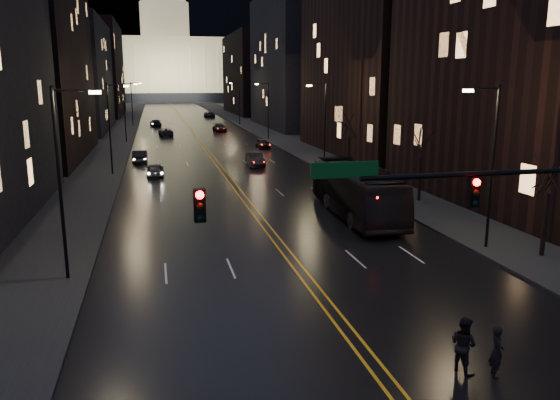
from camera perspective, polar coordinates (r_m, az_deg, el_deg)
ground at (r=19.48m, az=9.17°, el=-15.99°), size 900.00×900.00×0.00m
road at (r=146.27m, az=-10.35°, el=8.55°), size 20.00×320.00×0.02m
sidewalk_left at (r=146.29m, az=-15.89°, el=8.31°), size 8.00×320.00×0.16m
sidewalk_right at (r=147.57m, az=-4.85°, el=8.76°), size 8.00×320.00×0.16m
center_line at (r=146.27m, az=-10.35°, el=8.56°), size 0.62×320.00×0.01m
building_left_mid at (r=71.44m, az=-25.33°, el=15.06°), size 12.00×30.00×28.00m
building_left_far at (r=108.78m, az=-20.91°, el=11.98°), size 12.00×34.00×20.00m
building_left_dist at (r=156.51m, az=-18.59°, el=12.75°), size 12.00×40.00×24.00m
building_right_near at (r=45.36m, az=25.67°, el=14.72°), size 12.00×26.00×24.00m
building_right_mid at (r=111.39m, az=1.57°, el=14.30°), size 12.00×34.00×26.00m
building_right_dist at (r=158.28m, az=-2.87°, el=12.99°), size 12.00×40.00×22.00m
capitol at (r=266.03m, az=-11.77°, el=13.81°), size 90.00×50.00×58.50m
traffic_signal at (r=20.63m, az=25.08°, el=-0.28°), size 17.29×0.45×7.00m
streetlamp_right_near at (r=31.46m, az=21.10°, el=4.01°), size 2.13×0.25×9.00m
streetlamp_left_near at (r=26.48m, az=-21.71°, el=2.53°), size 2.13×0.25×9.00m
streetlamp_right_mid at (r=58.65m, az=4.56°, el=8.29°), size 2.13×0.25×9.00m
streetlamp_left_mid at (r=56.13m, az=-17.22°, el=7.60°), size 2.13×0.25×9.00m
streetlamp_right_far at (r=87.69m, az=-1.37°, el=9.66°), size 2.13×0.25×9.00m
streetlamp_left_far at (r=86.02m, az=-15.82°, el=9.15°), size 2.13×0.25×9.00m
streetlamp_right_dist at (r=117.21m, az=-4.35°, el=10.30°), size 2.13×0.25×9.00m
streetlamp_left_dist at (r=115.97m, az=-15.14°, el=9.90°), size 2.13×0.25×9.00m
tree_right_near at (r=31.25m, az=26.39°, el=2.46°), size 2.40×2.40×6.65m
tree_right_mid at (r=42.89m, az=14.60°, el=5.70°), size 2.40×2.40×6.65m
tree_right_far at (r=57.50m, az=7.25°, el=7.59°), size 2.40×2.40×6.65m
bus at (r=37.96m, az=7.94°, el=0.96°), size 3.52×12.89×3.56m
oncoming_car_a at (r=54.60m, az=-12.91°, el=3.07°), size 1.66×4.07×1.38m
oncoming_car_b at (r=64.50m, az=-14.42°, el=4.43°), size 1.62×4.51×1.48m
oncoming_car_c at (r=95.82m, az=-11.86°, el=6.98°), size 2.53×4.96×1.34m
oncoming_car_d at (r=115.96m, az=-12.87°, el=7.85°), size 2.56×5.13×1.43m
receding_car_a at (r=60.04m, az=-2.61°, el=4.24°), size 1.65×4.53×1.48m
receding_car_b at (r=76.22m, az=-1.82°, el=5.91°), size 1.62×3.91×1.32m
receding_car_c at (r=101.79m, az=-6.34°, el=7.50°), size 2.36×5.17×1.47m
receding_car_d at (r=142.83m, az=-7.39°, el=8.87°), size 2.64×5.58×1.54m
pedestrian_a at (r=19.08m, az=21.70°, el=-14.50°), size 0.57×0.72×1.72m
pedestrian_b at (r=18.99m, az=18.61°, el=-14.12°), size 0.81×1.03×1.88m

